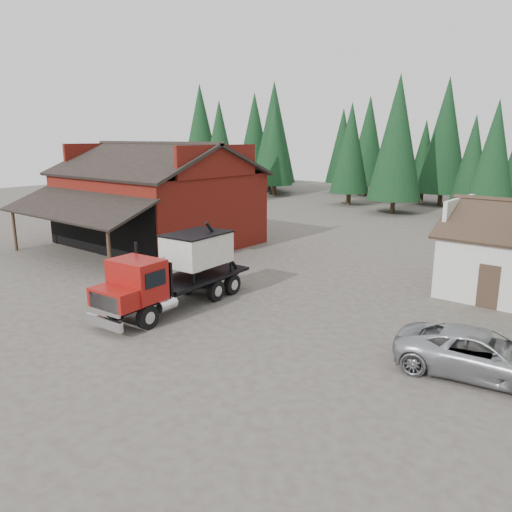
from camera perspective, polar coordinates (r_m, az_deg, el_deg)
The scene contains 8 objects.
ground at distance 22.68m, azimuth -12.56°, elevation -6.15°, with size 120.00×120.00×0.00m, color #4A433A.
red_barn at distance 36.49m, azimuth -11.24°, elevation 5.67°, with size 12.80×13.63×7.18m.
conifer_backdrop at distance 58.01m, azimuth 22.22°, elevation 5.07°, with size 76.00×16.00×16.00m, color black, non-canonical shape.
near_pine_a at distance 56.58m, azimuth -4.18°, elevation 12.34°, with size 4.40×4.40×11.40m.
near_pine_b at distance 44.36m, azimuth 25.54°, elevation 10.13°, with size 3.96×3.96×10.40m.
near_pine_d at distance 51.44m, azimuth 15.82°, elevation 12.89°, with size 5.28×5.28×13.40m.
feed_truck at distance 22.53m, azimuth -9.06°, elevation -1.55°, with size 2.89×8.28×3.67m.
silver_car at distance 17.73m, azimuth 24.36°, elevation -10.20°, with size 2.45×5.31×1.48m, color #A7A9AF.
Camera 1 is at (17.05, -12.93, 7.50)m, focal length 35.00 mm.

